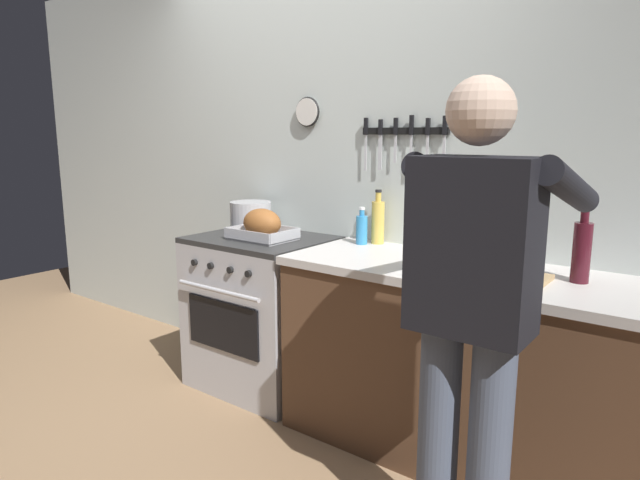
{
  "coord_description": "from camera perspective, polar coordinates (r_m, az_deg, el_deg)",
  "views": [
    {
      "loc": [
        1.94,
        -1.3,
        1.49
      ],
      "look_at": [
        0.32,
        0.85,
        0.97
      ],
      "focal_mm": 31.03,
      "sensor_mm": 36.0,
      "label": 1
    }
  ],
  "objects": [
    {
      "name": "ground_plane",
      "position": [
        2.77,
        -17.33,
        -22.1
      ],
      "size": [
        8.0,
        8.0,
        0.0
      ],
      "primitive_type": "plane",
      "color": "#937251"
    },
    {
      "name": "roasting_pan",
      "position": [
        3.12,
        -5.99,
        1.47
      ],
      "size": [
        0.35,
        0.26,
        0.17
      ],
      "color": "#B7B7BC",
      "rests_on": "stove"
    },
    {
      "name": "bottle_cooking_oil",
      "position": [
        3.0,
        5.99,
        1.95
      ],
      "size": [
        0.07,
        0.07,
        0.29
      ],
      "color": "gold",
      "rests_on": "counter_block"
    },
    {
      "name": "bottle_soy_sauce",
      "position": [
        2.52,
        20.79,
        -1.45
      ],
      "size": [
        0.06,
        0.06,
        0.19
      ],
      "color": "black",
      "rests_on": "counter_block"
    },
    {
      "name": "bottle_dish_soap",
      "position": [
        2.98,
        4.33,
        1.15
      ],
      "size": [
        0.06,
        0.06,
        0.2
      ],
      "color": "#338CCC",
      "rests_on": "counter_block"
    },
    {
      "name": "counter_block",
      "position": [
        2.62,
        18.02,
        -12.95
      ],
      "size": [
        2.03,
        0.65,
        0.9
      ],
      "color": "brown",
      "rests_on": "ground"
    },
    {
      "name": "stock_pot",
      "position": [
        3.42,
        -7.16,
        2.46
      ],
      "size": [
        0.25,
        0.25,
        0.18
      ],
      "color": "#B7B7BC",
      "rests_on": "stove"
    },
    {
      "name": "bottle_vinegar",
      "position": [
        2.69,
        13.65,
        0.22
      ],
      "size": [
        0.06,
        0.06,
        0.25
      ],
      "color": "#997F4C",
      "rests_on": "counter_block"
    },
    {
      "name": "stove",
      "position": [
        3.31,
        -5.99,
        -7.36
      ],
      "size": [
        0.76,
        0.67,
        0.9
      ],
      "color": "#BCBCC1",
      "rests_on": "ground"
    },
    {
      "name": "bottle_wine_red",
      "position": [
        2.43,
        25.38,
        -1.0
      ],
      "size": [
        0.07,
        0.07,
        0.31
      ],
      "color": "#47141E",
      "rests_on": "counter_block"
    },
    {
      "name": "cutting_board",
      "position": [
        2.4,
        18.18,
        -3.55
      ],
      "size": [
        0.36,
        0.24,
        0.02
      ],
      "primitive_type": "cube",
      "color": "tan",
      "rests_on": "counter_block"
    },
    {
      "name": "wall_back",
      "position": [
        3.29,
        0.89,
        7.68
      ],
      "size": [
        6.0,
        0.13,
        2.6
      ],
      "color": "silver",
      "rests_on": "ground"
    },
    {
      "name": "person_cook",
      "position": [
        1.86,
        15.5,
        -6.2
      ],
      "size": [
        0.51,
        0.63,
        1.66
      ],
      "rotation": [
        0.0,
        0.0,
        1.35
      ],
      "color": "#4C566B",
      "rests_on": "ground"
    }
  ]
}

